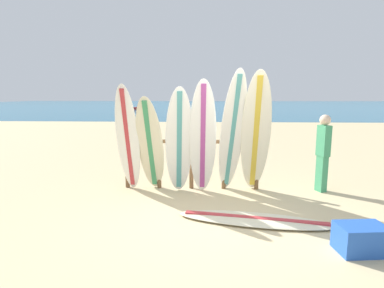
# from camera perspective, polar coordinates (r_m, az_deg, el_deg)

# --- Properties ---
(ground_plane) EXTENTS (120.00, 120.00, 0.00)m
(ground_plane) POSITION_cam_1_polar(r_m,az_deg,el_deg) (5.13, 4.69, -13.71)
(ground_plane) COLOR #D3BC8C
(ocean_water) EXTENTS (120.00, 80.00, 0.01)m
(ocean_water) POSITION_cam_1_polar(r_m,az_deg,el_deg) (62.76, 2.84, 7.33)
(ocean_water) COLOR #196B93
(ocean_water) RESTS_ON ground
(surfboard_rack) EXTENTS (2.88, 0.09, 1.17)m
(surfboard_rack) POSITION_cam_1_polar(r_m,az_deg,el_deg) (6.48, -0.12, -2.26)
(surfboard_rack) COLOR brown
(surfboard_rack) RESTS_ON ground
(surfboard_leaning_far_left) EXTENTS (0.49, 0.68, 2.21)m
(surfboard_leaning_far_left) POSITION_cam_1_polar(r_m,az_deg,el_deg) (6.28, -11.92, 0.87)
(surfboard_leaning_far_left) COLOR white
(surfboard_leaning_far_left) RESTS_ON ground
(surfboard_leaning_left) EXTENTS (0.60, 0.82, 1.98)m
(surfboard_leaning_left) POSITION_cam_1_polar(r_m,az_deg,el_deg) (6.23, -7.83, -0.16)
(surfboard_leaning_left) COLOR beige
(surfboard_leaning_left) RESTS_ON ground
(surfboard_leaning_center_left) EXTENTS (0.63, 0.68, 2.16)m
(surfboard_leaning_center_left) POSITION_cam_1_polar(r_m,az_deg,el_deg) (6.03, -2.42, 0.47)
(surfboard_leaning_center_left) COLOR white
(surfboard_leaning_center_left) RESTS_ON ground
(surfboard_leaning_center) EXTENTS (0.56, 0.61, 2.30)m
(surfboard_leaning_center) POSITION_cam_1_polar(r_m,az_deg,el_deg) (6.00, 2.03, 1.09)
(surfboard_leaning_center) COLOR white
(surfboard_leaning_center) RESTS_ON ground
(surfboard_leaning_center_right) EXTENTS (0.63, 1.12, 2.47)m
(surfboard_leaning_center_right) POSITION_cam_1_polar(r_m,az_deg,el_deg) (5.98, 7.51, 1.83)
(surfboard_leaning_center_right) COLOR white
(surfboard_leaning_center_right) RESTS_ON ground
(surfboard_leaning_right) EXTENTS (0.64, 1.13, 2.45)m
(surfboard_leaning_right) POSITION_cam_1_polar(r_m,az_deg,el_deg) (6.03, 11.84, 1.64)
(surfboard_leaning_right) COLOR white
(surfboard_leaning_right) RESTS_ON ground
(surfboard_lying_on_sand) EXTENTS (2.51, 1.02, 0.08)m
(surfboard_lying_on_sand) POSITION_cam_1_polar(r_m,az_deg,el_deg) (5.08, 11.65, -13.68)
(surfboard_lying_on_sand) COLOR beige
(surfboard_lying_on_sand) RESTS_ON ground
(beachgoer_standing) EXTENTS (0.24, 0.30, 1.60)m
(beachgoer_standing) POSITION_cam_1_polar(r_m,az_deg,el_deg) (6.80, 23.34, -0.99)
(beachgoer_standing) COLOR #3F9966
(beachgoer_standing) RESTS_ON ground
(small_boat_offshore) EXTENTS (2.75, 2.11, 0.71)m
(small_boat_offshore) POSITION_cam_1_polar(r_m,az_deg,el_deg) (41.83, -9.42, 6.65)
(small_boat_offshore) COLOR #B22D28
(small_boat_offshore) RESTS_ON ocean_water
(cooler_box) EXTENTS (0.64, 0.46, 0.36)m
(cooler_box) POSITION_cam_1_polar(r_m,az_deg,el_deg) (4.60, 29.12, -15.24)
(cooler_box) COLOR blue
(cooler_box) RESTS_ON ground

